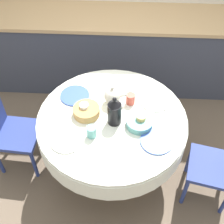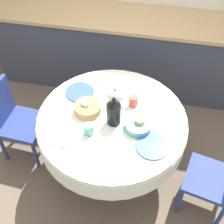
# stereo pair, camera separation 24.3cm
# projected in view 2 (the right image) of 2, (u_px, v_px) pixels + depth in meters

# --- Properties ---
(ground_plane) EXTENTS (12.00, 12.00, 0.00)m
(ground_plane) POSITION_uv_depth(u_px,v_px,m) (112.00, 168.00, 3.17)
(ground_plane) COLOR brown
(kitchen_counter) EXTENTS (3.24, 0.64, 0.93)m
(kitchen_counter) POSITION_uv_depth(u_px,v_px,m) (134.00, 52.00, 3.71)
(kitchen_counter) COLOR #383D4C
(kitchen_counter) RESTS_ON ground_plane
(dining_table) EXTENTS (1.27, 1.27, 0.77)m
(dining_table) POSITION_uv_depth(u_px,v_px,m) (112.00, 128.00, 2.69)
(dining_table) COLOR tan
(dining_table) RESTS_ON ground_plane
(chair_left) EXTENTS (0.48, 0.48, 0.85)m
(chair_left) POSITION_uv_depth(u_px,v_px,m) (221.00, 179.00, 2.55)
(chair_left) COLOR navy
(chair_left) RESTS_ON ground_plane
(chair_right) EXTENTS (0.43, 0.43, 0.85)m
(chair_right) POSITION_uv_depth(u_px,v_px,m) (14.00, 118.00, 2.99)
(chair_right) COLOR navy
(chair_right) RESTS_ON ground_plane
(plate_near_left) EXTENTS (0.26, 0.26, 0.01)m
(plate_near_left) POSITION_uv_depth(u_px,v_px,m) (64.00, 135.00, 2.48)
(plate_near_left) COLOR white
(plate_near_left) RESTS_ON dining_table
(cup_near_left) EXTENTS (0.08, 0.08, 0.10)m
(cup_near_left) POSITION_uv_depth(u_px,v_px,m) (89.00, 129.00, 2.46)
(cup_near_left) COLOR #5BA39E
(cup_near_left) RESTS_ON dining_table
(plate_near_right) EXTENTS (0.26, 0.26, 0.01)m
(plate_near_right) POSITION_uv_depth(u_px,v_px,m) (152.00, 146.00, 2.40)
(plate_near_right) COLOR #3856AD
(plate_near_right) RESTS_ON dining_table
(cup_near_right) EXTENTS (0.08, 0.08, 0.10)m
(cup_near_right) POSITION_uv_depth(u_px,v_px,m) (140.00, 123.00, 2.50)
(cup_near_right) COLOR #DBB766
(cup_near_right) RESTS_ON dining_table
(plate_far_left) EXTENTS (0.26, 0.26, 0.01)m
(plate_far_left) POSITION_uv_depth(u_px,v_px,m) (80.00, 92.00, 2.80)
(plate_far_left) COLOR #3856AD
(plate_far_left) RESTS_ON dining_table
(cup_far_left) EXTENTS (0.08, 0.08, 0.10)m
(cup_far_left) POSITION_uv_depth(u_px,v_px,m) (86.00, 106.00, 2.63)
(cup_far_left) COLOR white
(cup_far_left) RESTS_ON dining_table
(plate_far_right) EXTENTS (0.26, 0.26, 0.01)m
(plate_far_right) POSITION_uv_depth(u_px,v_px,m) (158.00, 106.00, 2.69)
(plate_far_right) COLOR white
(plate_far_right) RESTS_ON dining_table
(cup_far_right) EXTENTS (0.08, 0.08, 0.10)m
(cup_far_right) POSITION_uv_depth(u_px,v_px,m) (133.00, 101.00, 2.67)
(cup_far_right) COLOR #CC4C3D
(cup_far_right) RESTS_ON dining_table
(coffee_carafe) EXTENTS (0.11, 0.11, 0.28)m
(coffee_carafe) POSITION_uv_depth(u_px,v_px,m) (114.00, 112.00, 2.49)
(coffee_carafe) COLOR black
(coffee_carafe) RESTS_ON dining_table
(teapot) EXTENTS (0.20, 0.15, 0.19)m
(teapot) POSITION_uv_depth(u_px,v_px,m) (116.00, 96.00, 2.66)
(teapot) COLOR silver
(teapot) RESTS_ON dining_table
(bread_basket) EXTENTS (0.22, 0.22, 0.07)m
(bread_basket) POSITION_uv_depth(u_px,v_px,m) (88.00, 108.00, 2.63)
(bread_basket) COLOR #AD844C
(bread_basket) RESTS_ON dining_table
(fruit_bowl) EXTENTS (0.22, 0.22, 0.06)m
(fruit_bowl) POSITION_uv_depth(u_px,v_px,m) (138.00, 126.00, 2.51)
(fruit_bowl) COLOR #569993
(fruit_bowl) RESTS_ON dining_table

